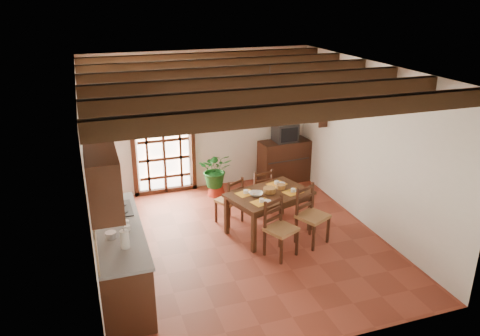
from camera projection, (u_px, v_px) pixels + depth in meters
name	position (u px, v px, depth m)	size (l,w,h in m)	color
ground_plane	(242.00, 243.00, 7.62)	(5.00, 5.00, 0.00)	maroon
room_shell	(242.00, 136.00, 6.96)	(4.52, 5.02, 2.81)	silver
ceiling_beams	(242.00, 77.00, 6.65)	(4.50, 4.34, 0.20)	black
french_door	(163.00, 137.00, 9.12)	(1.26, 0.11, 2.32)	white
kitchen_counter	(120.00, 257.00, 6.33)	(0.64, 2.25, 1.38)	#341B10
upper_cabinet	(104.00, 184.00, 5.18)	(0.35, 0.80, 0.70)	#341B10
range_hood	(101.00, 157.00, 6.34)	(0.38, 0.60, 0.54)	white
counter_items	(116.00, 222.00, 6.24)	(0.50, 1.43, 0.25)	black
dining_table	(269.00, 198.00, 7.74)	(1.52, 1.21, 0.72)	#3B2113
chair_near_left	(280.00, 239.00, 7.17)	(0.55, 0.54, 0.91)	#A37345
chair_near_right	(311.00, 226.00, 7.53)	(0.58, 0.57, 0.96)	#A37345
chair_far_left	(230.00, 208.00, 8.21)	(0.52, 0.51, 0.85)	#A37345
chair_far_right	(259.00, 199.00, 8.57)	(0.45, 0.43, 0.87)	#A37345
table_setting	(269.00, 193.00, 7.71)	(0.97, 0.65, 0.09)	gold
table_bowl	(256.00, 194.00, 7.61)	(0.22, 0.22, 0.05)	white
sideboard	(284.00, 161.00, 9.93)	(1.05, 0.47, 0.90)	#341B10
crt_tv	(285.00, 132.00, 9.70)	(0.47, 0.44, 0.39)	black
fuse_box	(272.00, 99.00, 9.63)	(0.25, 0.03, 0.32)	white
plant_pot	(216.00, 190.00, 9.36)	(0.36, 0.36, 0.22)	maroon
potted_plant	(216.00, 168.00, 9.20)	(1.69, 1.45, 1.88)	#144C19
wall_shelf	(319.00, 118.00, 9.13)	(0.20, 0.42, 0.20)	#341B10
shelf_vase	(320.00, 111.00, 9.08)	(0.15, 0.15, 0.15)	#B2BFB2
shelf_flowers	(320.00, 101.00, 9.01)	(0.14, 0.14, 0.36)	gold
framed_picture	(325.00, 90.00, 8.96)	(0.03, 0.32, 0.32)	brown
pendant_lamp	(269.00, 111.00, 7.31)	(0.36, 0.36, 0.84)	black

